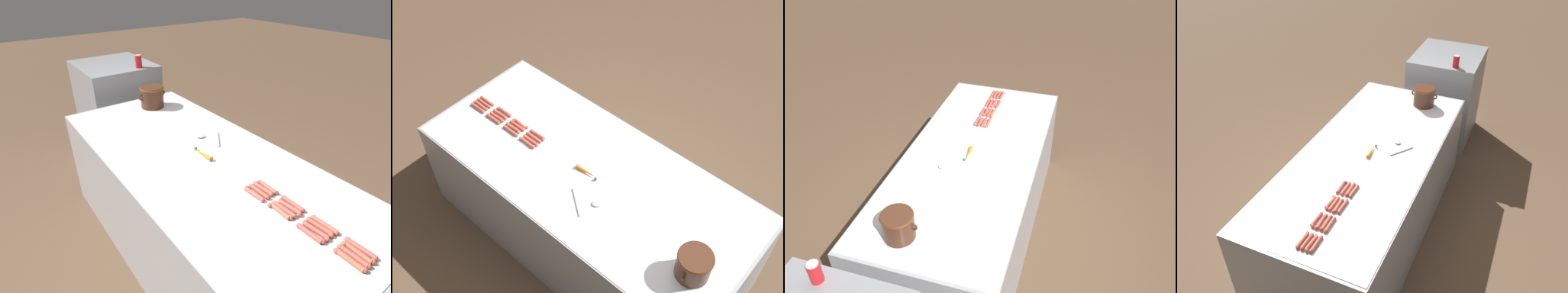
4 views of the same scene
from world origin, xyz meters
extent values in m
plane|color=brown|center=(0.00, 0.00, 0.00)|extent=(20.00, 20.00, 0.00)
cube|color=#9EA0A5|center=(0.00, 0.00, 0.41)|extent=(1.05, 2.39, 0.83)
cube|color=silver|center=(0.00, 0.00, 0.83)|extent=(1.03, 2.35, 0.00)
cube|color=gray|center=(0.18, 1.80, 0.52)|extent=(0.73, 0.80, 1.04)
cylinder|color=#B5573F|center=(0.01, -1.02, 0.85)|extent=(0.03, 0.12, 0.02)
sphere|color=#B5573F|center=(0.01, -1.08, 0.85)|extent=(0.02, 0.02, 0.02)
sphere|color=#B5573F|center=(0.01, -0.96, 0.85)|extent=(0.02, 0.02, 0.02)
cylinder|color=#BA4F42|center=(0.00, -0.84, 0.85)|extent=(0.03, 0.12, 0.02)
sphere|color=#BA4F42|center=(0.01, -0.90, 0.85)|extent=(0.02, 0.02, 0.02)
sphere|color=#BA4F42|center=(0.00, -0.77, 0.85)|extent=(0.02, 0.02, 0.02)
cylinder|color=#B85D45|center=(0.01, -0.66, 0.85)|extent=(0.03, 0.12, 0.02)
sphere|color=#B85D45|center=(0.01, -0.72, 0.85)|extent=(0.02, 0.02, 0.02)
sphere|color=#B85D45|center=(0.00, -0.59, 0.85)|extent=(0.02, 0.02, 0.02)
cylinder|color=#B25845|center=(0.00, -0.48, 0.85)|extent=(0.03, 0.12, 0.02)
sphere|color=#B25845|center=(0.00, -0.54, 0.85)|extent=(0.02, 0.02, 0.02)
sphere|color=#B25845|center=(0.01, -0.42, 0.85)|extent=(0.02, 0.02, 0.02)
cylinder|color=#B45047|center=(0.04, -1.02, 0.85)|extent=(0.03, 0.12, 0.02)
sphere|color=#B45047|center=(0.04, -1.08, 0.85)|extent=(0.02, 0.02, 0.02)
sphere|color=#B45047|center=(0.04, -0.96, 0.85)|extent=(0.02, 0.02, 0.02)
cylinder|color=#B65347|center=(0.04, -0.84, 0.85)|extent=(0.03, 0.12, 0.02)
sphere|color=#B65347|center=(0.03, -0.90, 0.85)|extent=(0.02, 0.02, 0.02)
sphere|color=#B65347|center=(0.04, -0.78, 0.85)|extent=(0.02, 0.02, 0.02)
cylinder|color=#BD5240|center=(0.04, -0.66, 0.85)|extent=(0.03, 0.12, 0.02)
sphere|color=#BD5240|center=(0.04, -0.72, 0.85)|extent=(0.02, 0.02, 0.02)
sphere|color=#BD5240|center=(0.04, -0.60, 0.85)|extent=(0.02, 0.02, 0.02)
cylinder|color=#B55242|center=(0.04, -0.48, 0.85)|extent=(0.03, 0.12, 0.02)
sphere|color=#B55242|center=(0.04, -0.55, 0.85)|extent=(0.02, 0.02, 0.02)
sphere|color=#B55242|center=(0.04, -0.42, 0.85)|extent=(0.02, 0.02, 0.02)
cylinder|color=#B0583F|center=(0.07, -1.02, 0.85)|extent=(0.03, 0.12, 0.02)
sphere|color=#B0583F|center=(0.08, -1.08, 0.85)|extent=(0.02, 0.02, 0.02)
sphere|color=#B0583F|center=(0.07, -0.96, 0.85)|extent=(0.02, 0.02, 0.02)
cylinder|color=#BE5041|center=(0.07, -0.84, 0.85)|extent=(0.03, 0.12, 0.02)
sphere|color=#BE5041|center=(0.07, -0.90, 0.85)|extent=(0.02, 0.02, 0.02)
sphere|color=#BE5041|center=(0.08, -0.77, 0.85)|extent=(0.02, 0.02, 0.02)
cylinder|color=#BC5647|center=(0.07, -0.66, 0.85)|extent=(0.03, 0.12, 0.02)
sphere|color=#BC5647|center=(0.07, -0.73, 0.85)|extent=(0.02, 0.02, 0.02)
sphere|color=#BC5647|center=(0.07, -0.60, 0.85)|extent=(0.02, 0.02, 0.02)
cylinder|color=#BE5547|center=(0.07, -0.48, 0.85)|extent=(0.03, 0.12, 0.02)
sphere|color=#BE5547|center=(0.07, -0.54, 0.85)|extent=(0.02, 0.02, 0.02)
sphere|color=#BE5547|center=(0.07, -0.42, 0.85)|extent=(0.02, 0.02, 0.02)
cylinder|color=#B95246|center=(0.10, -1.02, 0.85)|extent=(0.03, 0.12, 0.02)
sphere|color=#B95246|center=(0.10, -1.08, 0.85)|extent=(0.02, 0.02, 0.02)
sphere|color=#B95246|center=(0.10, -0.95, 0.85)|extent=(0.02, 0.02, 0.02)
cylinder|color=#BB5A43|center=(0.10, -0.84, 0.85)|extent=(0.03, 0.12, 0.02)
sphere|color=#BB5A43|center=(0.10, -0.90, 0.85)|extent=(0.02, 0.02, 0.02)
sphere|color=#BB5A43|center=(0.11, -0.78, 0.85)|extent=(0.02, 0.02, 0.02)
cylinder|color=#B25246|center=(0.10, -0.66, 0.85)|extent=(0.03, 0.12, 0.02)
sphere|color=#B25246|center=(0.10, -0.72, 0.85)|extent=(0.02, 0.02, 0.02)
sphere|color=#B25246|center=(0.10, -0.59, 0.85)|extent=(0.02, 0.02, 0.02)
cylinder|color=#B55844|center=(0.10, -0.48, 0.85)|extent=(0.03, 0.12, 0.02)
sphere|color=#B55844|center=(0.11, -0.55, 0.85)|extent=(0.02, 0.02, 0.02)
sphere|color=#B55844|center=(0.10, -0.42, 0.85)|extent=(0.02, 0.02, 0.02)
cylinder|color=#472616|center=(0.17, 0.94, 0.93)|extent=(0.20, 0.20, 0.19)
torus|color=brown|center=(0.17, 0.94, 1.01)|extent=(0.21, 0.21, 0.02)
torus|color=#472616|center=(0.07, 0.94, 0.94)|extent=(0.06, 0.01, 0.06)
torus|color=#472616|center=(0.27, 0.94, 0.94)|extent=(0.06, 0.01, 0.06)
cylinder|color=#B7B7BC|center=(0.25, 0.12, 0.84)|extent=(0.14, 0.18, 0.01)
ellipsoid|color=#B7B7BC|center=(0.17, 0.22, 0.84)|extent=(0.09, 0.08, 0.02)
cone|color=orange|center=(0.02, 0.01, 0.85)|extent=(0.04, 0.17, 0.03)
sphere|color=#387F2D|center=(0.03, 0.09, 0.85)|extent=(0.02, 0.02, 0.02)
cylinder|color=red|center=(0.33, 1.49, 1.10)|extent=(0.07, 0.07, 0.12)
cylinder|color=silver|center=(0.33, 1.49, 1.16)|extent=(0.06, 0.06, 0.00)
camera|label=1|loc=(-1.01, -1.34, 1.88)|focal=28.06mm
camera|label=2|loc=(1.58, 1.39, 3.45)|focal=45.77mm
camera|label=3|loc=(-0.80, 2.45, 2.74)|focal=36.91mm
camera|label=4|loc=(1.08, -2.37, 2.74)|focal=36.19mm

